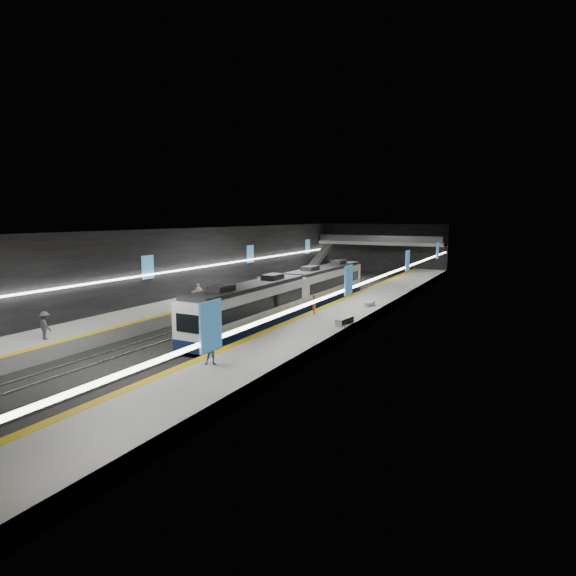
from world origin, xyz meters
The scene contains 26 objects.
ground centered at (0.00, 0.00, 0.00)m, with size 70.00×70.00×0.00m, color black.
ceiling centered at (0.00, 0.00, 8.00)m, with size 20.00×70.00×0.04m, color beige.
wall_left centered at (-10.00, 0.00, 4.00)m, with size 0.04×70.00×8.00m, color black.
wall_right centered at (10.00, 0.00, 4.00)m, with size 0.04×70.00×8.00m, color black.
wall_back centered at (0.00, 35.00, 4.00)m, with size 20.00×0.04×8.00m, color black.
platform_left centered at (-7.50, 0.00, 0.50)m, with size 5.00×70.00×1.00m, color slate.
tile_surface_left centered at (-7.50, 0.00, 1.01)m, with size 5.00×70.00×0.02m, color #B2B2AD.
tactile_strip_left centered at (-5.30, 0.00, 1.02)m, with size 0.60×70.00×0.02m, color yellow.
platform_right centered at (7.50, 0.00, 0.50)m, with size 5.00×70.00×1.00m, color slate.
tile_surface_right centered at (7.50, 0.00, 1.01)m, with size 5.00×70.00×0.02m, color #B2B2AD.
tactile_strip_right centered at (5.30, 0.00, 1.02)m, with size 0.60×70.00×0.02m, color yellow.
rails centered at (0.00, 0.00, 0.06)m, with size 6.52×70.00×0.12m.
train centered at (2.50, -2.56, 2.20)m, with size 2.69×30.04×3.60m.
ad_posters centered at (0.00, 1.00, 4.50)m, with size 19.94×53.50×2.20m.
cove_light_left centered at (-9.80, 0.00, 3.80)m, with size 0.25×68.60×0.12m, color white.
cove_light_right centered at (9.80, 0.00, 3.80)m, with size 0.25×68.60×0.12m, color white.
mezzanine_bridge centered at (0.00, 32.93, 5.04)m, with size 20.00×3.00×1.50m.
escalator centered at (-7.50, 26.00, 2.90)m, with size 1.20×8.00×0.60m, color #99999E.
bench_left_near centered at (-9.50, -1.38, 1.23)m, with size 0.53×1.91×0.47m, color #99999E.
bench_left_far centered at (-9.50, 11.97, 1.24)m, with size 0.53×1.92×0.47m, color #99999E.
bench_right_near centered at (9.48, -7.50, 1.25)m, with size 0.57×2.07×0.51m, color #99999E.
bench_right_far centered at (8.81, 0.68, 1.19)m, with size 0.44×1.59×0.39m, color #99999E.
passenger_right_a centered at (5.74, -4.88, 1.81)m, with size 0.59×0.39×1.62m, color #BD5B46.
passenger_right_b centered at (6.62, -20.58, 1.88)m, with size 0.85×0.66×1.75m, color #5481B6.
passenger_left_a centered at (-6.95, -4.36, 1.85)m, with size 1.00×0.42×1.71m, color beige.
passenger_left_b centered at (-6.62, -21.17, 1.96)m, with size 1.24×0.71×1.91m, color #404047.
Camera 1 is at (22.28, -41.48, 9.19)m, focal length 30.00 mm.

